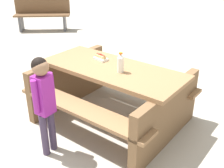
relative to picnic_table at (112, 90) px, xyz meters
name	(u,v)px	position (x,y,z in m)	size (l,w,h in m)	color
ground_plane	(112,119)	(0.00, 0.00, -0.44)	(30.00, 30.00, 0.00)	#ADA599
picnic_table	(112,90)	(0.00, 0.00, 0.00)	(2.16, 1.92, 0.75)	olive
soda_bottle	(121,63)	(-0.17, -0.01, 0.42)	(0.08, 0.08, 0.24)	silver
hotdog_tray	(101,58)	(0.29, -0.02, 0.34)	(0.20, 0.14, 0.08)	white
child_in_coat	(44,95)	(-0.16, 0.93, 0.27)	(0.21, 0.26, 1.11)	#3F334C
park_bench_near	(43,14)	(4.92, -0.92, 0.00)	(1.09, 1.50, 0.85)	brown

